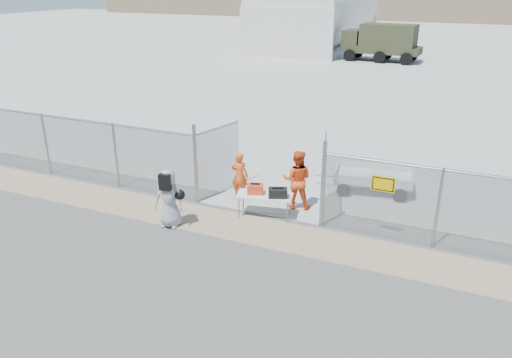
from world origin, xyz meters
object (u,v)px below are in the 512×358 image
at_px(folding_table, 265,205).
at_px(utility_trailer, 373,180).
at_px(visitor, 169,198).
at_px(security_worker_left, 240,176).
at_px(security_worker_right, 297,180).

distance_m(folding_table, utility_trailer, 4.02).
height_order(visitor, utility_trailer, visitor).
height_order(security_worker_left, visitor, visitor).
bearing_deg(security_worker_left, utility_trailer, -151.66).
distance_m(visitor, utility_trailer, 6.71).
relative_size(folding_table, utility_trailer, 0.50).
relative_size(folding_table, security_worker_right, 0.87).
height_order(security_worker_left, utility_trailer, security_worker_left).
relative_size(folding_table, security_worker_left, 1.05).
bearing_deg(utility_trailer, security_worker_left, -158.20).
bearing_deg(security_worker_right, visitor, 29.06).
xyz_separation_m(folding_table, utility_trailer, (2.52, 3.13, 0.05)).
height_order(security_worker_left, security_worker_right, security_worker_right).
relative_size(visitor, utility_trailer, 0.53).
bearing_deg(security_worker_right, folding_table, 41.86).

